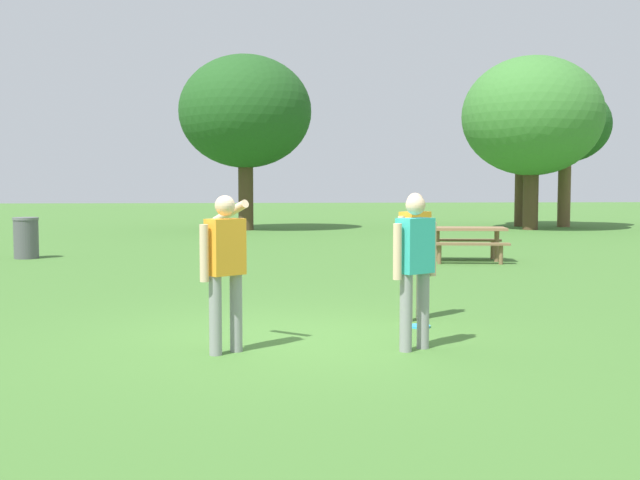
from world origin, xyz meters
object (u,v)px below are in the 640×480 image
at_px(picnic_table_near, 467,237).
at_px(trash_can_beside_table, 26,238).
at_px(person_thrower, 225,261).
at_px(tree_tall_left, 245,112).
at_px(person_catcher, 415,247).
at_px(frisbee, 420,326).
at_px(tree_slender_mid, 566,126).
at_px(tree_broad_center, 532,117).
at_px(tree_far_right, 523,112).
at_px(person_bystander, 415,261).

xyz_separation_m(picnic_table_near, trash_can_beside_table, (-10.07, 1.53, -0.08)).
height_order(person_thrower, picnic_table_near, person_thrower).
bearing_deg(trash_can_beside_table, tree_tall_left, 65.06).
height_order(person_catcher, frisbee, person_catcher).
bearing_deg(picnic_table_near, tree_slender_mid, 60.57).
distance_m(trash_can_beside_table, tree_broad_center, 18.96).
bearing_deg(trash_can_beside_table, person_catcher, -50.39).
height_order(person_catcher, tree_far_right, tree_far_right).
bearing_deg(tree_broad_center, tree_far_right, 80.08).
bearing_deg(tree_broad_center, tree_tall_left, 176.76).
bearing_deg(person_bystander, frisbee, 75.79).
xyz_separation_m(person_catcher, tree_far_right, (8.62, 21.21, 3.66)).
xyz_separation_m(person_catcher, tree_broad_center, (8.23, 19.01, 3.28)).
relative_size(person_thrower, frisbee, 6.19).
xyz_separation_m(person_bystander, tree_far_right, (8.98, 23.00, 3.66)).
relative_size(trash_can_beside_table, tree_tall_left, 0.15).
xyz_separation_m(picnic_table_near, tree_slender_mid, (7.55, 13.39, 3.45)).
bearing_deg(tree_tall_left, tree_broad_center, -3.24).
xyz_separation_m(picnic_table_near, tree_tall_left, (-5.10, 12.22, 3.80)).
xyz_separation_m(tree_tall_left, tree_broad_center, (10.65, -0.60, -0.14)).
distance_m(person_bystander, tree_tall_left, 21.77).
bearing_deg(tree_slender_mid, tree_tall_left, -174.72).
bearing_deg(tree_tall_left, trash_can_beside_table, -114.94).
bearing_deg(frisbee, person_thrower, -150.94).
xyz_separation_m(tree_broad_center, tree_slender_mid, (2.00, 1.77, -0.21)).
distance_m(person_bystander, tree_slender_mid, 25.12).
bearing_deg(person_catcher, person_thrower, -142.79).
bearing_deg(person_bystander, tree_far_right, 68.68).
height_order(person_thrower, frisbee, person_thrower).
height_order(trash_can_beside_table, tree_tall_left, tree_tall_left).
relative_size(person_catcher, tree_tall_left, 0.25).
height_order(frisbee, picnic_table_near, picnic_table_near).
distance_m(tree_broad_center, tree_far_right, 2.27).
xyz_separation_m(person_thrower, tree_tall_left, (-0.07, 21.40, 3.40)).
xyz_separation_m(trash_can_beside_table, tree_broad_center, (15.62, 10.08, 3.74)).
bearing_deg(person_catcher, person_bystander, -101.35).
distance_m(tree_broad_center, tree_slender_mid, 2.68).
relative_size(picnic_table_near, tree_slender_mid, 0.34).
distance_m(tree_far_right, tree_slender_mid, 1.77).
height_order(person_bystander, tree_slender_mid, tree_slender_mid).
bearing_deg(person_bystander, trash_can_beside_table, 123.27).
relative_size(tree_tall_left, tree_broad_center, 1.00).
distance_m(person_bystander, picnic_table_near, 9.68).
height_order(frisbee, tree_far_right, tree_far_right).
distance_m(frisbee, trash_can_beside_table, 11.96).
distance_m(person_catcher, tree_far_right, 23.19).
bearing_deg(picnic_table_near, person_thrower, -118.71).
height_order(person_thrower, tree_tall_left, tree_tall_left).
distance_m(person_bystander, trash_can_beside_table, 12.82).
bearing_deg(person_catcher, tree_broad_center, 66.59).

